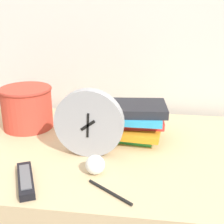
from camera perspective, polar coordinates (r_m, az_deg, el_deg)
The scene contains 7 objects.
wall_back at distance 1.34m, azimuth 0.49°, elevation 19.73°, with size 6.00×0.04×2.40m.
desk_clock at distance 0.95m, azimuth -4.23°, elevation -2.09°, with size 0.21×0.04×0.21m.
book_stack at distance 1.09m, azimuth 3.77°, elevation -1.61°, with size 0.27×0.20×0.12m.
basket at distance 1.21m, azimuth -15.31°, elevation 1.02°, with size 0.19×0.19×0.16m.
tv_remote at distance 0.88m, azimuth -15.52°, elevation -11.87°, with size 0.11×0.17×0.02m.
crumpled_paper_ball at distance 0.89m, azimuth -3.09°, elevation -9.60°, with size 0.06×0.06×0.06m.
pen at distance 0.82m, azimuth -0.40°, elevation -14.43°, with size 0.13×0.09×0.01m.
Camera 1 is at (0.17, -0.58, 1.22)m, focal length 50.00 mm.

